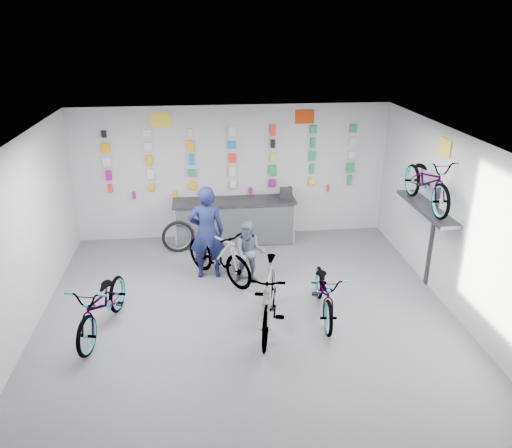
{
  "coord_description": "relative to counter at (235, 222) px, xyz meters",
  "views": [
    {
      "loc": [
        -0.67,
        -6.79,
        4.66
      ],
      "look_at": [
        0.24,
        1.4,
        1.3
      ],
      "focal_mm": 35.0,
      "sensor_mm": 36.0,
      "label": 1
    }
  ],
  "objects": [
    {
      "name": "floor",
      "position": [
        0.0,
        -3.54,
        -0.49
      ],
      "size": [
        8.0,
        8.0,
        0.0
      ],
      "primitive_type": "plane",
      "color": "#4C4B50",
      "rests_on": "ground"
    },
    {
      "name": "sign_side",
      "position": [
        3.48,
        -2.34,
        2.16
      ],
      "size": [
        0.02,
        0.4,
        0.3
      ],
      "primitive_type": "cube",
      "color": "yellow",
      "rests_on": "wall_right"
    },
    {
      "name": "wall_left",
      "position": [
        -3.5,
        -3.54,
        1.01
      ],
      "size": [
        0.0,
        8.0,
        8.0
      ],
      "primitive_type": "plane",
      "rotation": [
        1.57,
        0.0,
        1.57
      ],
      "color": "#B8B8BB",
      "rests_on": "floor"
    },
    {
      "name": "bike_left",
      "position": [
        -2.34,
        -3.26,
        0.01
      ],
      "size": [
        1.04,
        1.97,
        0.98
      ],
      "primitive_type": "imported",
      "rotation": [
        0.0,
        0.0,
        -0.22
      ],
      "color": "gray",
      "rests_on": "floor"
    },
    {
      "name": "sign_right",
      "position": [
        1.6,
        0.44,
        2.23
      ],
      "size": [
        0.42,
        0.02,
        0.3
      ],
      "primitive_type": "cube",
      "color": "#BE340A",
      "rests_on": "wall_back"
    },
    {
      "name": "bike_right",
      "position": [
        1.29,
        -3.18,
        -0.03
      ],
      "size": [
        0.77,
        1.79,
        0.91
      ],
      "primitive_type": "imported",
      "rotation": [
        0.0,
        0.0,
        -0.09
      ],
      "color": "gray",
      "rests_on": "floor"
    },
    {
      "name": "customer",
      "position": [
        0.15,
        -1.89,
        0.13
      ],
      "size": [
        0.67,
        0.56,
        1.23
      ],
      "primitive_type": "imported",
      "rotation": [
        0.0,
        0.0,
        -0.16
      ],
      "color": "slate",
      "rests_on": "floor"
    },
    {
      "name": "clerk",
      "position": [
        -0.64,
        -1.56,
        0.44
      ],
      "size": [
        0.68,
        0.45,
        1.85
      ],
      "primitive_type": "imported",
      "rotation": [
        0.0,
        0.0,
        3.15
      ],
      "color": "#141A44",
      "rests_on": "floor"
    },
    {
      "name": "wall_bracket",
      "position": [
        3.33,
        -2.34,
        0.98
      ],
      "size": [
        0.39,
        1.9,
        2.0
      ],
      "color": "#333338",
      "rests_on": "wall_right"
    },
    {
      "name": "bike_service",
      "position": [
        -0.43,
        -1.72,
        0.05
      ],
      "size": [
        1.51,
        1.71,
        1.07
      ],
      "primitive_type": "imported",
      "rotation": [
        0.0,
        0.0,
        0.68
      ],
      "color": "gray",
      "rests_on": "floor"
    },
    {
      "name": "register",
      "position": [
        1.15,
        0.01,
        0.62
      ],
      "size": [
        0.33,
        0.35,
        0.22
      ],
      "primitive_type": "cube",
      "rotation": [
        0.0,
        0.0,
        -0.18
      ],
      "color": "black",
      "rests_on": "counter"
    },
    {
      "name": "ceiling",
      "position": [
        0.0,
        -3.54,
        2.51
      ],
      "size": [
        8.0,
        8.0,
        0.0
      ],
      "primitive_type": "plane",
      "rotation": [
        3.14,
        0.0,
        0.0
      ],
      "color": "white",
      "rests_on": "wall_back"
    },
    {
      "name": "wall_right",
      "position": [
        3.5,
        -3.54,
        1.01
      ],
      "size": [
        0.0,
        8.0,
        8.0
      ],
      "primitive_type": "plane",
      "rotation": [
        1.57,
        0.0,
        -1.57
      ],
      "color": "#B8B8BB",
      "rests_on": "floor"
    },
    {
      "name": "bike_center",
      "position": [
        0.3,
        -3.49,
        0.09
      ],
      "size": [
        0.96,
        2.01,
        1.16
      ],
      "primitive_type": "imported",
      "rotation": [
        0.0,
        0.0,
        -0.22
      ],
      "color": "gray",
      "rests_on": "floor"
    },
    {
      "name": "bike_wall",
      "position": [
        3.25,
        -2.34,
        1.57
      ],
      "size": [
        0.63,
        1.8,
        0.95
      ],
      "primitive_type": "imported",
      "color": "gray",
      "rests_on": "wall_bracket"
    },
    {
      "name": "wall_back",
      "position": [
        0.0,
        0.46,
        1.01
      ],
      "size": [
        7.0,
        0.0,
        7.0
      ],
      "primitive_type": "plane",
      "rotation": [
        1.57,
        0.0,
        0.0
      ],
      "color": "#B8B8BB",
      "rests_on": "floor"
    },
    {
      "name": "merch_wall",
      "position": [
        0.02,
        0.39,
        1.31
      ],
      "size": [
        5.58,
        0.08,
        1.57
      ],
      "color": "red",
      "rests_on": "wall_back"
    },
    {
      "name": "counter",
      "position": [
        0.0,
        0.0,
        0.0
      ],
      "size": [
        2.7,
        0.66,
        1.0
      ],
      "color": "black",
      "rests_on": "floor"
    },
    {
      "name": "spare_wheel",
      "position": [
        -1.25,
        -0.37,
        -0.14
      ],
      "size": [
        0.71,
        0.22,
        0.7
      ],
      "rotation": [
        0.0,
        0.0,
        0.14
      ],
      "color": "black",
      "rests_on": "floor"
    },
    {
      "name": "sign_left",
      "position": [
        -1.5,
        0.44,
        2.23
      ],
      "size": [
        0.42,
        0.02,
        0.3
      ],
      "primitive_type": "cube",
      "color": "yellow",
      "rests_on": "wall_back"
    }
  ]
}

